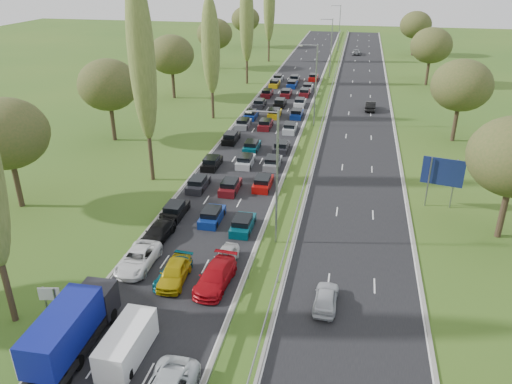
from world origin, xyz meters
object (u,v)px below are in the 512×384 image
Objects in this scene: blue_lorry at (73,327)px; white_van_rear at (128,341)px; near_car_3 at (158,232)px; info_sign at (50,297)px; direction_sign at (442,174)px; near_car_2 at (138,259)px.

blue_lorry reaches higher than white_van_rear.
info_sign reaches higher than near_car_3.
near_car_3 is at bearing 89.04° from blue_lorry.
white_van_rear is at bearing -21.39° from info_sign.
white_van_rear is at bearing -72.22° from near_car_3.
white_van_rear is at bearing -130.08° from direction_sign.
near_car_2 is 1.02× the size of direction_sign.
direction_sign is at bearing 38.57° from info_sign.
near_car_2 is at bearing -147.11° from direction_sign.
blue_lorry is 3.95× the size of info_sign.
info_sign reaches higher than white_van_rear.
info_sign reaches higher than near_car_2.
info_sign is (-3.53, -11.19, 0.66)m from near_car_3.
direction_sign is at bearing 32.57° from near_car_2.
near_car_2 is 2.53× the size of info_sign.
blue_lorry is 3.61m from white_van_rear.
direction_sign is (21.67, 25.76, 2.50)m from white_van_rear.
white_van_rear reaches higher than near_car_2.
info_sign is (-7.13, 2.79, 0.31)m from white_van_rear.
white_van_rear is (3.53, -9.46, 0.31)m from near_car_2.
white_van_rear is 0.99× the size of direction_sign.
info_sign is at bearing -104.16° from near_car_3.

